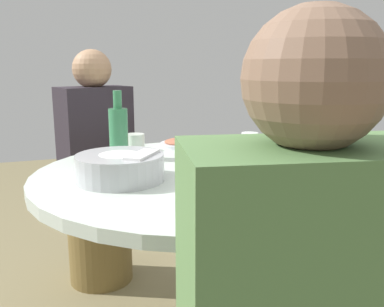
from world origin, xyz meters
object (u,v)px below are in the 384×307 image
Objects in this scene: tea_cup_far at (135,142)px; stool_for_diner_right at (100,240)px; dish_tofu_braise at (182,143)px; round_dining_table at (201,211)px; dish_greens at (242,153)px; tea_cup_near at (250,139)px; diner_right at (95,139)px; green_bottle at (119,132)px; soup_bowl at (252,188)px; dish_eggplant at (318,160)px; rice_bowl at (120,167)px.

tea_cup_far reaches higher than stool_for_diner_right.
tea_cup_far reaches higher than dish_tofu_braise.
dish_greens reaches higher than round_dining_table.
stool_for_diner_right is at bearing -36.87° from tea_cup_near.
dish_tofu_braise is 0.51m from diner_right.
tea_cup_near is 0.10× the size of diner_right.
dish_tofu_braise is 2.57× the size of tea_cup_near.
green_bottle is 0.55m from diner_right.
stool_for_diner_right is (0.28, -1.14, -0.58)m from soup_bowl.
soup_bowl is 0.39× the size of diner_right.
tea_cup_near is (-0.15, -0.22, 0.01)m from dish_greens.
dish_tofu_braise is 0.21m from tea_cup_far.
round_dining_table is 15.13× the size of tea_cup_near.
tea_cup_far reaches higher than soup_bowl.
dish_greens is 0.48m from green_bottle.
round_dining_table is 2.53× the size of stool_for_diner_right.
round_dining_table is 4.31× the size of green_bottle.
dish_eggplant is at bearing 126.10° from dish_tofu_braise.
tea_cup_far is (0.50, -0.07, 0.01)m from tea_cup_near.
rice_bowl is at bearing 18.03° from dish_greens.
tea_cup_near is at bearing -80.69° from dish_eggplant.
round_dining_table is 0.48m from tea_cup_far.
diner_right is (0.26, -0.82, 0.13)m from round_dining_table.
dish_greens is at bearing -161.97° from rice_bowl.
dish_tofu_braise is at bearing -175.81° from tea_cup_far.
stool_for_diner_right is (0.48, -0.69, -0.57)m from dish_greens.
round_dining_table is 0.31m from dish_greens.
stool_for_diner_right is (0.12, -0.40, -0.59)m from tea_cup_far.
tea_cup_near is at bearing 143.13° from diner_right.
stool_for_diner_right is (-0.02, -0.85, -0.60)m from rice_bowl.
stool_for_diner_right is 0.59× the size of diner_right.
diner_right is (-0.02, -0.85, -0.05)m from rice_bowl.
green_bottle is (0.45, -0.15, 0.09)m from dish_greens.
dish_tofu_braise reaches higher than stool_for_diner_right.
round_dining_table is at bearing 107.29° from stool_for_diner_right.
tea_cup_far is at bearing -123.55° from green_bottle.
dish_eggplant is 0.30× the size of diner_right.
rice_bowl is 0.59m from dish_tofu_braise.
dish_greens is 0.26m from tea_cup_near.
soup_bowl is 3.79× the size of tea_cup_far.
stool_for_diner_right is (0.63, -0.47, -0.58)m from tea_cup_near.
rice_bowl is 1.23× the size of dish_eggplant.
dish_greens is 0.28m from dish_eggplant.
diner_right is (0.28, -1.14, -0.04)m from soup_bowl.
dish_tofu_braise is 0.61m from dish_eggplant.
tea_cup_far is at bearing -39.90° from dish_eggplant.
soup_bowl reaches higher than round_dining_table.
tea_cup_far is (0.21, 0.02, 0.02)m from dish_tofu_braise.
tea_cup_near reaches higher than dish_greens.
dish_greens is 2.75× the size of tea_cup_near.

